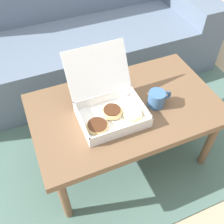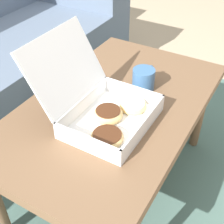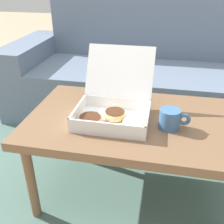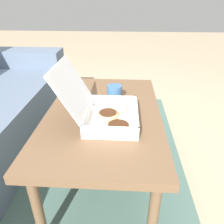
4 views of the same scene
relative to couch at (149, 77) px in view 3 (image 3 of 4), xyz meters
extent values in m
plane|color=tan|center=(0.00, -0.81, -0.31)|extent=(12.00, 12.00, 0.00)
cube|color=#4C6B60|center=(0.00, -0.51, -0.30)|extent=(2.30, 1.91, 0.01)
cube|color=slate|center=(0.00, -0.16, -0.10)|extent=(1.70, 0.61, 0.41)
cube|color=slate|center=(0.00, 0.25, 0.16)|extent=(1.70, 0.20, 0.93)
cube|color=slate|center=(-0.97, -0.06, -0.03)|extent=(0.24, 0.81, 0.56)
cube|color=brown|center=(0.00, -0.96, 0.14)|extent=(0.99, 0.60, 0.04)
cylinder|color=brown|center=(-0.44, -1.20, -0.10)|extent=(0.04, 0.04, 0.43)
cylinder|color=brown|center=(-0.44, -0.72, -0.10)|extent=(0.04, 0.04, 0.43)
cylinder|color=brown|center=(0.44, -0.72, -0.10)|extent=(0.04, 0.04, 0.43)
cube|color=white|center=(-0.10, -1.01, 0.16)|extent=(0.32, 0.25, 0.01)
cube|color=white|center=(-0.10, -1.13, 0.19)|extent=(0.32, 0.01, 0.06)
cube|color=white|center=(-0.10, -0.89, 0.19)|extent=(0.32, 0.01, 0.06)
cube|color=white|center=(-0.26, -1.01, 0.19)|extent=(0.01, 0.25, 0.06)
cube|color=white|center=(0.06, -1.01, 0.19)|extent=(0.01, 0.25, 0.06)
cube|color=white|center=(-0.10, -0.82, 0.33)|extent=(0.32, 0.13, 0.22)
torus|color=#E5BC75|center=(-0.09, -0.99, 0.18)|extent=(0.10, 0.10, 0.04)
cylinder|color=#472614|center=(-0.09, -0.99, 0.19)|extent=(0.09, 0.09, 0.02)
torus|color=#E5BC75|center=(0.00, -1.04, 0.18)|extent=(0.10, 0.10, 0.03)
cylinder|color=white|center=(0.00, -1.04, 0.19)|extent=(0.08, 0.08, 0.01)
torus|color=#E5BC75|center=(-0.19, -1.04, 0.18)|extent=(0.11, 0.11, 0.03)
cylinder|color=#472614|center=(-0.19, -1.04, 0.19)|extent=(0.09, 0.09, 0.01)
cylinder|color=#3D6693|center=(0.15, -1.01, 0.20)|extent=(0.09, 0.09, 0.09)
torus|color=#3D6693|center=(0.21, -1.01, 0.20)|extent=(0.05, 0.02, 0.05)
camera|label=1|loc=(-0.43, -1.80, 1.16)|focal=42.00mm
camera|label=2|loc=(-0.82, -1.42, 0.87)|focal=50.00mm
camera|label=3|loc=(0.10, -2.00, 0.76)|focal=42.00mm
camera|label=4|loc=(-1.03, -1.07, 0.71)|focal=35.00mm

